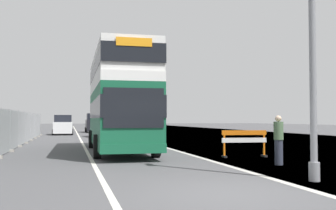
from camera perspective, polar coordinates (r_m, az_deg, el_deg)
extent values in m
cube|color=#4C4C4F|center=(8.89, 9.34, -12.91)|extent=(140.00, 280.00, 0.10)
cube|color=#B2AFA8|center=(9.77, 19.68, -11.56)|extent=(0.24, 196.00, 0.01)
cube|color=silver|center=(8.22, -8.20, -13.49)|extent=(0.16, 168.00, 0.01)
cube|color=#145638|center=(19.56, -7.20, -1.84)|extent=(2.62, 10.33, 2.71)
cube|color=silver|center=(19.63, -7.18, 2.70)|extent=(2.62, 10.33, 0.40)
cube|color=silver|center=(19.72, -7.17, 5.23)|extent=(2.59, 10.22, 1.35)
cube|color=black|center=(19.57, -7.20, -0.65)|extent=(2.64, 10.43, 0.87)
cube|color=black|center=(19.72, -7.17, 5.23)|extent=(2.63, 10.38, 0.74)
cube|color=black|center=(14.45, -5.01, -0.42)|extent=(2.26, 0.09, 1.49)
cube|color=orange|center=(14.72, -4.98, 9.20)|extent=(1.35, 0.08, 0.32)
cube|color=#145638|center=(19.59, -7.22, -5.28)|extent=(2.64, 10.43, 0.36)
cylinder|color=black|center=(16.32, -10.34, -6.01)|extent=(0.32, 1.00, 1.00)
cylinder|color=black|center=(16.64, -1.80, -5.97)|extent=(0.32, 1.00, 1.00)
cylinder|color=black|center=(22.33, -11.15, -4.94)|extent=(0.32, 1.00, 1.00)
cylinder|color=black|center=(22.56, -4.87, -4.94)|extent=(0.32, 1.00, 1.00)
cylinder|color=gray|center=(11.16, 20.39, 10.19)|extent=(0.18, 0.18, 7.94)
cylinder|color=gray|center=(11.00, 20.64, -9.13)|extent=(0.29, 0.29, 0.50)
cube|color=orange|center=(17.03, 11.10, -4.00)|extent=(1.98, 0.25, 0.20)
cube|color=white|center=(17.05, 11.11, -5.07)|extent=(1.98, 0.25, 0.20)
cube|color=orange|center=(16.77, 8.24, -5.84)|extent=(0.08, 0.08, 1.05)
cube|color=black|center=(16.81, 8.25, -7.48)|extent=(0.18, 0.45, 0.08)
cube|color=orange|center=(17.39, 13.88, -5.66)|extent=(0.08, 0.08, 1.05)
cube|color=black|center=(17.43, 13.90, -7.25)|extent=(0.18, 0.45, 0.08)
cube|color=#A8AAAD|center=(19.17, -22.89, -3.59)|extent=(0.04, 3.26, 2.03)
cube|color=#A8AAAD|center=(22.54, -21.58, -3.36)|extent=(0.04, 3.26, 2.03)
cube|color=#A8AAAD|center=(25.91, -20.62, -3.19)|extent=(0.04, 3.26, 2.03)
cube|color=#A8AAAD|center=(29.29, -19.87, -3.06)|extent=(0.04, 3.26, 2.03)
cube|color=#A8AAAD|center=(32.68, -19.28, -2.96)|extent=(0.04, 3.26, 2.03)
cube|color=#A8AAAD|center=(36.07, -18.81, -2.87)|extent=(0.04, 3.26, 2.03)
cube|color=#A8AAAD|center=(39.46, -18.41, -2.80)|extent=(0.04, 3.26, 2.03)
cylinder|color=#939699|center=(20.85, -22.18, -3.47)|extent=(0.06, 0.06, 2.13)
cube|color=gray|center=(20.90, -22.22, -6.23)|extent=(0.44, 0.20, 0.12)
cylinder|color=#939699|center=(24.22, -21.07, -3.27)|extent=(0.06, 0.06, 2.13)
cube|color=gray|center=(24.27, -21.10, -5.65)|extent=(0.44, 0.20, 0.12)
cylinder|color=#939699|center=(27.60, -20.22, -3.12)|extent=(0.06, 0.06, 2.13)
cube|color=gray|center=(27.64, -20.25, -5.21)|extent=(0.44, 0.20, 0.12)
cylinder|color=#939699|center=(30.99, -19.56, -3.01)|extent=(0.06, 0.06, 2.13)
cube|color=gray|center=(31.02, -19.59, -4.87)|extent=(0.44, 0.20, 0.12)
cylinder|color=#939699|center=(34.37, -19.03, -2.91)|extent=(0.06, 0.06, 2.13)
cube|color=gray|center=(34.40, -19.05, -4.59)|extent=(0.44, 0.20, 0.12)
cylinder|color=#939699|center=(37.76, -18.60, -2.83)|extent=(0.06, 0.06, 2.13)
cube|color=gray|center=(37.79, -18.62, -4.36)|extent=(0.44, 0.20, 0.12)
cylinder|color=#939699|center=(41.15, -18.24, -2.77)|extent=(0.06, 0.06, 2.13)
cube|color=gray|center=(41.18, -18.25, -4.17)|extent=(0.44, 0.20, 0.12)
cube|color=silver|center=(36.34, -9.62, -3.33)|extent=(1.74, 3.90, 1.28)
cube|color=black|center=(36.33, -9.61, -1.72)|extent=(1.60, 2.14, 0.77)
cylinder|color=black|center=(37.63, -8.45, -4.09)|extent=(0.20, 0.60, 0.60)
cylinder|color=black|center=(37.50, -11.11, -4.08)|extent=(0.20, 0.60, 0.60)
cylinder|color=black|center=(35.23, -8.06, -4.23)|extent=(0.20, 0.60, 0.60)
cylinder|color=black|center=(35.09, -10.89, -4.22)|extent=(0.20, 0.60, 0.60)
cube|color=silver|center=(42.51, -15.14, -3.20)|extent=(1.88, 4.57, 1.15)
cube|color=black|center=(42.50, -15.13, -1.93)|extent=(1.73, 2.51, 0.73)
cylinder|color=black|center=(43.94, -13.88, -3.76)|extent=(0.20, 0.60, 0.60)
cylinder|color=black|center=(43.96, -16.34, -3.74)|extent=(0.20, 0.60, 0.60)
cylinder|color=black|center=(41.10, -13.86, -3.88)|extent=(0.20, 0.60, 0.60)
cylinder|color=black|center=(41.13, -16.49, -3.86)|extent=(0.20, 0.60, 0.60)
cube|color=black|center=(49.26, -10.86, -2.93)|extent=(1.80, 4.33, 1.39)
cube|color=black|center=(49.25, -10.86, -1.68)|extent=(1.65, 2.38, 0.77)
cylinder|color=black|center=(50.67, -9.94, -3.56)|extent=(0.20, 0.60, 0.60)
cylinder|color=black|center=(50.57, -11.97, -3.55)|extent=(0.20, 0.60, 0.60)
cylinder|color=black|center=(47.99, -9.70, -3.65)|extent=(0.20, 0.60, 0.60)
cylinder|color=black|center=(47.88, -11.85, -3.64)|extent=(0.20, 0.60, 0.60)
cylinder|color=#2D3342|center=(14.45, 15.91, -6.69)|extent=(0.29, 0.29, 0.89)
cylinder|color=#51704C|center=(14.41, 15.88, -3.64)|extent=(0.34, 0.34, 0.65)
sphere|color=beige|center=(14.40, 15.87, -1.92)|extent=(0.22, 0.22, 0.22)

